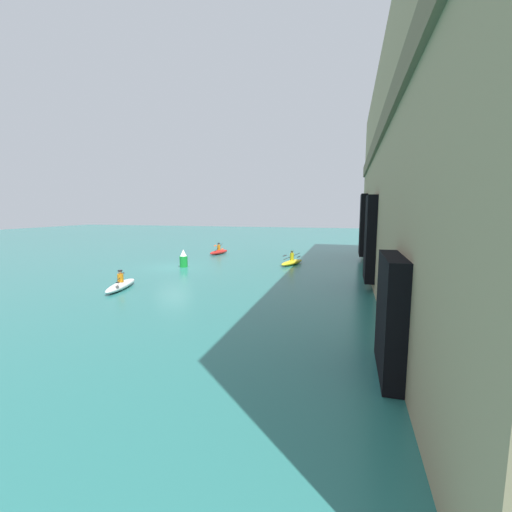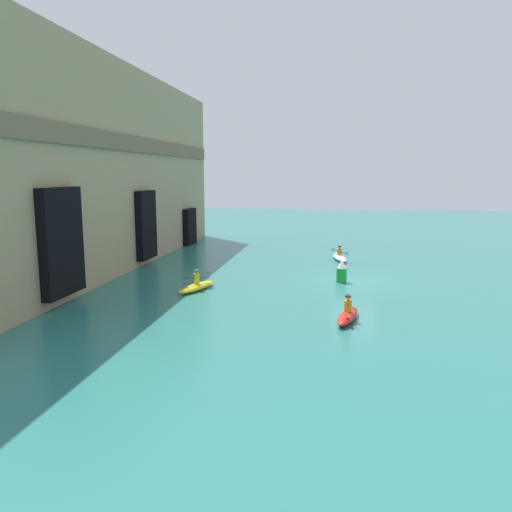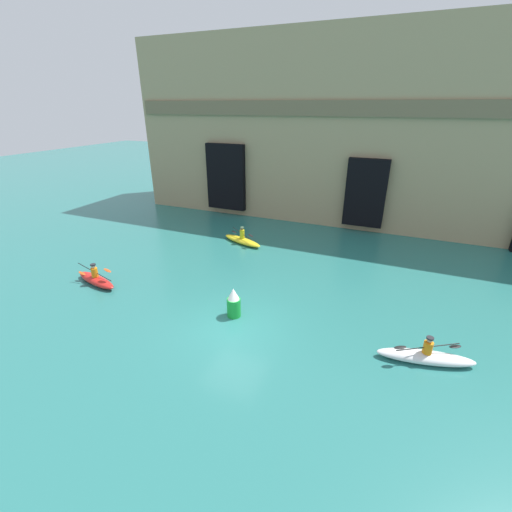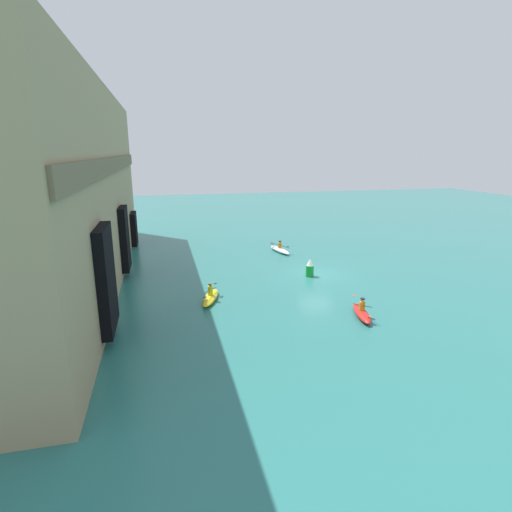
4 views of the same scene
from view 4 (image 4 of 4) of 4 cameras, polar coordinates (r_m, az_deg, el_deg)
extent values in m
plane|color=#28706B|center=(30.50, 8.67, -2.59)|extent=(120.00, 120.00, 0.00)
cube|color=#9E8966|center=(30.17, -26.42, 8.55)|extent=(34.96, 7.28, 13.08)
cube|color=brown|center=(29.48, -19.63, 12.24)|extent=(34.26, 0.24, 1.00)
cube|color=black|center=(20.50, -20.87, -3.11)|extent=(3.21, 0.70, 5.12)
cube|color=black|center=(30.96, -18.44, 2.40)|extent=(2.70, 0.70, 4.64)
cube|color=black|center=(41.37, -17.18, 3.78)|extent=(2.70, 0.70, 3.17)
ellipsoid|color=white|center=(36.73, 3.42, 0.86)|extent=(3.39, 1.38, 0.40)
cylinder|color=orange|center=(36.63, 3.43, 1.51)|extent=(0.32, 0.32, 0.45)
sphere|color=tan|center=(36.55, 3.44, 2.01)|extent=(0.20, 0.20, 0.20)
cylinder|color=#232328|center=(36.54, 3.44, 2.13)|extent=(0.25, 0.25, 0.06)
cylinder|color=black|center=(36.62, 3.43, 1.55)|extent=(2.03, 1.13, 0.17)
ellipsoid|color=black|center=(35.92, 4.59, 1.36)|extent=(0.47, 0.37, 0.08)
ellipsoid|color=black|center=(37.34, 2.31, 1.72)|extent=(0.47, 0.37, 0.08)
ellipsoid|color=yellow|center=(25.09, -6.52, -5.94)|extent=(3.16, 1.72, 0.37)
cylinder|color=gold|center=(24.93, -6.56, -4.93)|extent=(0.31, 0.31, 0.57)
sphere|color=#9E704C|center=(24.80, -6.58, -4.11)|extent=(0.19, 0.19, 0.19)
cylinder|color=#4C6B4C|center=(24.78, -6.59, -3.95)|extent=(0.24, 0.24, 0.06)
cylinder|color=black|center=(24.92, -6.56, -4.87)|extent=(1.83, 1.00, 0.35)
ellipsoid|color=black|center=(24.18, -7.33, -5.87)|extent=(0.48, 0.37, 0.12)
ellipsoid|color=black|center=(25.67, -5.83, -3.93)|extent=(0.48, 0.37, 0.12)
ellipsoid|color=red|center=(23.33, 14.85, -7.92)|extent=(2.92, 1.27, 0.42)
cylinder|color=orange|center=(23.17, 14.92, -6.90)|extent=(0.32, 0.32, 0.47)
sphere|color=beige|center=(23.05, 14.98, -6.11)|extent=(0.21, 0.21, 0.21)
cylinder|color=#232328|center=(23.02, 14.99, -5.91)|extent=(0.26, 0.26, 0.06)
cylinder|color=black|center=(23.16, 14.93, -6.85)|extent=(2.09, 0.05, 0.63)
ellipsoid|color=#D84C19|center=(23.83, 13.95, -5.48)|extent=(0.44, 0.18, 0.17)
ellipsoid|color=#D84C19|center=(22.51, 15.97, -8.29)|extent=(0.44, 0.18, 0.17)
cylinder|color=green|center=(29.81, 7.68, -2.12)|extent=(0.60, 0.60, 0.84)
cone|color=white|center=(29.62, 7.72, -0.88)|extent=(0.51, 0.51, 0.51)
camera|label=1|loc=(50.16, -15.38, 8.92)|focal=24.00mm
camera|label=2|loc=(10.47, 85.20, -14.60)|focal=35.00mm
camera|label=3|loc=(38.86, 20.84, 12.94)|focal=24.00mm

